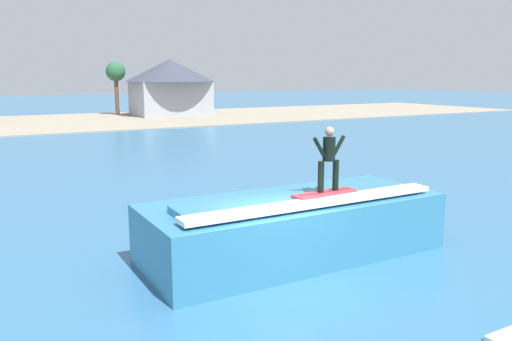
{
  "coord_description": "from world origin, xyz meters",
  "views": [
    {
      "loc": [
        -6.07,
        -9.34,
        4.72
      ],
      "look_at": [
        1.18,
        3.53,
        1.97
      ],
      "focal_mm": 35.69,
      "sensor_mm": 36.0,
      "label": 1
    }
  ],
  "objects": [
    {
      "name": "house_gabled_white",
      "position": [
        15.08,
        48.92,
        3.94
      ],
      "size": [
        10.48,
        10.48,
        6.67
      ],
      "color": "#9EA3AD",
      "rests_on": "ground_plane"
    },
    {
      "name": "shoreline_bank",
      "position": [
        0.0,
        45.89,
        0.05
      ],
      "size": [
        120.0,
        22.14,
        0.1
      ],
      "color": "gray",
      "rests_on": "ground_plane"
    },
    {
      "name": "surfboard",
      "position": [
        1.71,
        0.86,
        1.76
      ],
      "size": [
        1.85,
        0.57,
        0.06
      ],
      "color": "#D8333F",
      "rests_on": "wave_crest"
    },
    {
      "name": "car_far_shore",
      "position": [
        14.15,
        47.94,
        0.94
      ],
      "size": [
        3.89,
        2.07,
        1.86
      ],
      "color": "silver",
      "rests_on": "ground_plane"
    },
    {
      "name": "surfer",
      "position": [
        1.85,
        0.91,
        2.72
      ],
      "size": [
        1.01,
        0.32,
        1.67
      ],
      "color": "black",
      "rests_on": "surfboard"
    },
    {
      "name": "tree_tall_bare",
      "position": [
        9.63,
        52.61,
        5.02
      ],
      "size": [
        2.29,
        2.29,
        6.4
      ],
      "color": "brown",
      "rests_on": "ground_plane"
    },
    {
      "name": "wave_crest",
      "position": [
        1.18,
        1.46,
        0.81
      ],
      "size": [
        7.94,
        3.13,
        1.73
      ],
      "color": "teal",
      "rests_on": "ground_plane"
    },
    {
      "name": "ground_plane",
      "position": [
        0.0,
        0.0,
        0.0
      ],
      "size": [
        260.0,
        260.0,
        0.0
      ],
      "primitive_type": "plane",
      "color": "#316892"
    }
  ]
}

